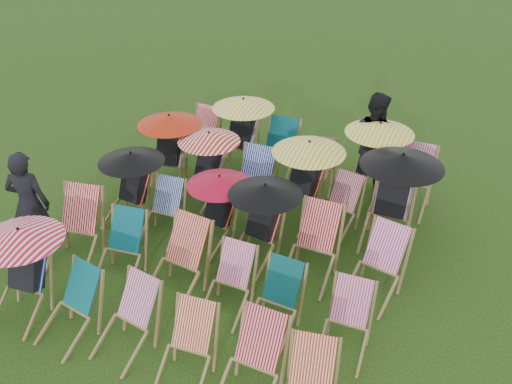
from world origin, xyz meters
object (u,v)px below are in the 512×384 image
at_px(deckchair_0, 20,272).
at_px(deckchair_29, 411,181).
at_px(person_rear, 373,140).
at_px(person_left, 29,204).

distance_m(deckchair_0, deckchair_29, 6.08).
relative_size(deckchair_0, deckchair_29, 1.27).
relative_size(deckchair_0, person_rear, 0.74).
bearing_deg(deckchair_29, person_rear, 149.29).
bearing_deg(person_left, deckchair_0, 108.80).
relative_size(deckchair_0, person_left, 0.76).
bearing_deg(deckchair_0, person_left, 121.42).
relative_size(deckchair_29, person_left, 0.60).
height_order(deckchair_0, person_rear, person_rear).
bearing_deg(person_rear, person_left, 65.76).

